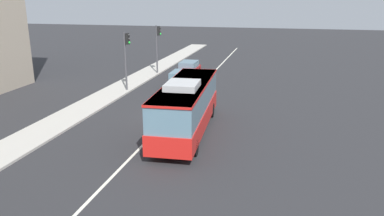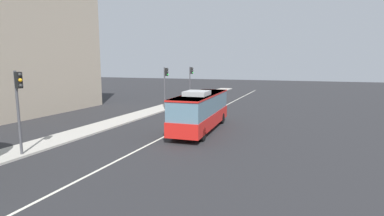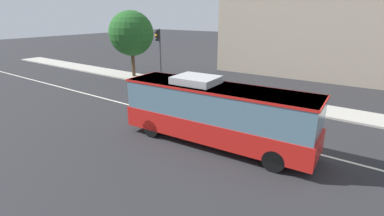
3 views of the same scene
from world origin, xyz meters
TOP-DOWN VIEW (x-y plane):
  - ground_plane at (0.00, 0.00)m, footprint 160.00×160.00m
  - sidewalk_kerb at (0.00, 6.85)m, footprint 80.00×2.67m
  - lane_centre_line at (0.00, 0.00)m, footprint 76.00×0.16m
  - transit_bus at (-2.56, -1.90)m, footprint 10.13×3.07m
  - traffic_light_mid_block at (-13.25, 5.79)m, footprint 0.34×0.62m
  - street_tree_kerbside_left at (-18.06, 7.01)m, footprint 4.54×4.54m

SIDE VIEW (x-z plane):
  - ground_plane at x=0.00m, z-range 0.00..0.00m
  - lane_centre_line at x=0.00m, z-range 0.00..0.01m
  - sidewalk_kerb at x=0.00m, z-range 0.00..0.14m
  - transit_bus at x=-2.56m, z-range 0.08..3.54m
  - traffic_light_mid_block at x=-13.25m, z-range 0.96..6.16m
  - street_tree_kerbside_left at x=-18.06m, z-range 1.14..7.97m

